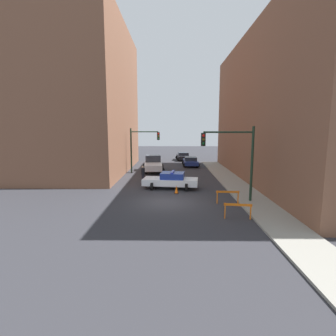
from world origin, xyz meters
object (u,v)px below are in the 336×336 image
object	(u,v)px
barrier_mid	(228,195)
pedestrian_crossing	(143,174)
police_car	(171,180)
parked_car_mid	(183,156)
traffic_light_near	(235,152)
barrier_front	(238,208)
parked_car_near	(191,161)
traffic_cone	(177,190)
traffic_light_far	(140,144)
white_truck	(153,164)

from	to	relation	value
barrier_mid	pedestrian_crossing	bearing A→B (deg)	133.78
police_car	parked_car_mid	bearing A→B (deg)	1.58
traffic_light_near	barrier_front	xyz separation A→B (m)	(-0.58, -3.45, -2.91)
pedestrian_crossing	barrier_front	xyz separation A→B (m)	(6.54, -10.02, -0.24)
parked_car_near	parked_car_mid	xyz separation A→B (m)	(-0.73, 6.90, 0.00)
traffic_cone	parked_car_near	bearing A→B (deg)	81.76
barrier_front	traffic_cone	xyz separation A→B (m)	(-3.41, 5.91, -0.30)
traffic_light_near	barrier_front	distance (m)	4.55
parked_car_near	barrier_mid	size ratio (longest dim) A/B	2.70
traffic_cone	pedestrian_crossing	bearing A→B (deg)	127.29
traffic_light_far	barrier_mid	bearing A→B (deg)	-59.64
white_truck	traffic_light_near	bearing A→B (deg)	-68.25
traffic_light_far	police_car	size ratio (longest dim) A/B	1.06
traffic_light_far	barrier_mid	distance (m)	15.15
parked_car_mid	barrier_front	xyz separation A→B (m)	(1.90, -28.25, -0.06)
traffic_light_near	white_truck	distance (m)	15.32
traffic_light_near	pedestrian_crossing	xyz separation A→B (m)	(-7.12, 6.57, -2.67)
traffic_cone	barrier_mid	bearing A→B (deg)	-38.72
traffic_light_far	barrier_front	bearing A→B (deg)	-64.99
traffic_light_far	parked_car_mid	distance (m)	13.75
pedestrian_crossing	traffic_cone	world-z (taller)	pedestrian_crossing
parked_car_near	traffic_cone	xyz separation A→B (m)	(-2.23, -15.44, -0.36)
white_truck	barrier_front	world-z (taller)	white_truck
parked_car_near	traffic_light_far	bearing A→B (deg)	-140.14
police_car	barrier_mid	size ratio (longest dim) A/B	3.06
traffic_cone	police_car	bearing A→B (deg)	103.99
traffic_light_near	barrier_mid	size ratio (longest dim) A/B	3.25
traffic_light_far	traffic_cone	xyz separation A→B (m)	(4.04, -10.05, -3.08)
pedestrian_crossing	barrier_front	size ratio (longest dim) A/B	1.04
white_truck	parked_car_near	xyz separation A→B (m)	(4.88, 4.34, -0.23)
parked_car_mid	pedestrian_crossing	bearing A→B (deg)	-108.66
traffic_light_near	traffic_cone	world-z (taller)	traffic_light_near
police_car	pedestrian_crossing	distance (m)	3.53
traffic_light_far	traffic_cone	distance (m)	11.26
police_car	white_truck	xyz separation A→B (m)	(-2.19, 9.28, 0.18)
traffic_light_near	white_truck	world-z (taller)	traffic_light_near
white_truck	pedestrian_crossing	distance (m)	7.00
barrier_front	traffic_cone	world-z (taller)	barrier_front
traffic_light_far	traffic_cone	bearing A→B (deg)	-68.12
parked_car_near	barrier_front	bearing A→B (deg)	-87.65
traffic_light_near	pedestrian_crossing	distance (m)	10.05
parked_car_mid	barrier_mid	xyz separation A→B (m)	(1.98, -25.13, -0.06)
barrier_mid	traffic_light_far	bearing A→B (deg)	120.36
parked_car_near	traffic_cone	world-z (taller)	parked_car_near
traffic_light_near	traffic_cone	distance (m)	5.69
parked_car_mid	barrier_front	size ratio (longest dim) A/B	2.78
parked_car_mid	pedestrian_crossing	world-z (taller)	pedestrian_crossing
traffic_light_far	police_car	xyz separation A→B (m)	(3.58, -8.24, -2.67)
traffic_light_near	pedestrian_crossing	size ratio (longest dim) A/B	3.13
police_car	parked_car_mid	xyz separation A→B (m)	(1.96, 20.52, -0.05)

